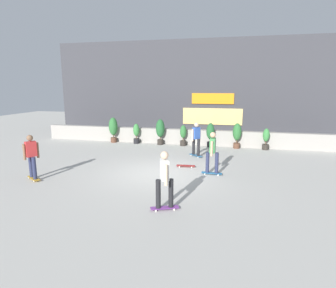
% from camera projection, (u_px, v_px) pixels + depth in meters
% --- Properties ---
extents(ground_plane, '(48.00, 48.00, 0.00)m').
position_uv_depth(ground_plane, '(159.00, 173.00, 11.44)').
color(ground_plane, '#B2AFA8').
extents(planter_wall, '(18.00, 0.40, 0.90)m').
position_uv_depth(planter_wall, '(186.00, 137.00, 17.07)').
color(planter_wall, gray).
rests_on(planter_wall, ground).
extents(building_backdrop, '(20.00, 2.08, 6.50)m').
position_uv_depth(building_backdrop, '(196.00, 89.00, 20.32)').
color(building_backdrop, '#38383D').
rests_on(building_backdrop, ground).
extents(potted_plant_0, '(0.53, 0.53, 1.54)m').
position_uv_depth(potted_plant_0, '(113.00, 128.00, 17.57)').
color(potted_plant_0, brown).
rests_on(potted_plant_0, ground).
extents(potted_plant_1, '(0.37, 0.37, 1.21)m').
position_uv_depth(potted_plant_1, '(136.00, 133.00, 17.28)').
color(potted_plant_1, black).
rests_on(potted_plant_1, ground).
extents(potted_plant_2, '(0.52, 0.52, 1.51)m').
position_uv_depth(potted_plant_2, '(160.00, 130.00, 16.89)').
color(potted_plant_2, '#2D2823').
rests_on(potted_plant_2, ground).
extents(potted_plant_3, '(0.37, 0.37, 1.21)m').
position_uv_depth(potted_plant_3, '(183.00, 135.00, 16.62)').
color(potted_plant_3, '#2D2823').
rests_on(potted_plant_3, ground).
extents(potted_plant_4, '(0.45, 0.45, 1.38)m').
position_uv_depth(potted_plant_4, '(210.00, 133.00, 16.23)').
color(potted_plant_4, black).
rests_on(potted_plant_4, ground).
extents(potted_plant_5, '(0.47, 0.47, 1.41)m').
position_uv_depth(potted_plant_5, '(237.00, 134.00, 15.89)').
color(potted_plant_5, brown).
rests_on(potted_plant_5, ground).
extents(potted_plant_6, '(0.36, 0.36, 1.17)m').
position_uv_depth(potted_plant_6, '(266.00, 139.00, 15.57)').
color(potted_plant_6, '#2D2823').
rests_on(potted_plant_6, ground).
extents(skater_far_left, '(0.78, 0.60, 1.70)m').
position_uv_depth(skater_far_left, '(31.00, 155.00, 10.46)').
color(skater_far_left, '#BF8C26').
rests_on(skater_far_left, ground).
extents(skater_by_wall_left, '(0.74, 0.67, 1.70)m').
position_uv_depth(skater_by_wall_left, '(196.00, 138.00, 13.97)').
color(skater_by_wall_left, '#266699').
rests_on(skater_by_wall_left, ground).
extents(skater_far_right, '(0.81, 0.52, 1.70)m').
position_uv_depth(skater_far_right, '(165.00, 178.00, 7.88)').
color(skater_far_right, '#72338C').
rests_on(skater_far_right, ground).
extents(skater_foreground, '(0.81, 0.56, 1.70)m').
position_uv_depth(skater_foreground, '(212.00, 151.00, 11.09)').
color(skater_foreground, '#266699').
rests_on(skater_foreground, ground).
extents(skateboard_near_camera, '(0.81, 0.27, 0.08)m').
position_uv_depth(skateboard_near_camera, '(186.00, 166.00, 12.31)').
color(skateboard_near_camera, maroon).
rests_on(skateboard_near_camera, ground).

